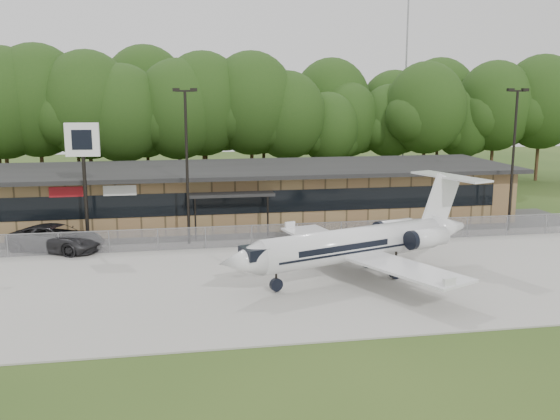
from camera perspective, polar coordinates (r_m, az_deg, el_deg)
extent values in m
plane|color=#2A4418|center=(26.86, 3.89, -11.20)|extent=(160.00, 160.00, 0.00)
cube|color=#9E9B93|center=(34.21, 0.64, -6.19)|extent=(64.00, 18.00, 0.08)
cube|color=#383835|center=(45.19, -2.08, -1.98)|extent=(50.00, 9.00, 0.06)
cube|color=olive|center=(49.18, -2.84, 1.41)|extent=(40.00, 10.00, 4.00)
cube|color=black|center=(44.23, -2.01, 0.74)|extent=(36.00, 0.08, 1.60)
cube|color=black|center=(48.38, -2.78, 3.83)|extent=(41.00, 11.50, 0.30)
cube|color=black|center=(43.31, -4.53, 1.44)|extent=(6.00, 1.60, 0.20)
cube|color=#A2131A|center=(44.13, -18.97, 1.58)|extent=(2.20, 0.06, 0.70)
cube|color=silver|center=(43.72, -14.44, 1.75)|extent=(2.20, 0.06, 0.70)
cube|color=gray|center=(40.69, -1.20, -2.38)|extent=(46.00, 0.03, 1.50)
cube|color=gray|center=(40.52, -1.20, -1.35)|extent=(46.00, 0.04, 0.04)
cylinder|color=gray|center=(77.45, 11.44, 12.46)|extent=(0.20, 0.20, 25.00)
cylinder|color=black|center=(40.96, -8.49, 3.64)|extent=(0.18, 0.18, 10.00)
cube|color=black|center=(40.64, -8.69, 10.71)|extent=(1.20, 0.12, 0.12)
cube|color=black|center=(40.63, -9.48, 10.79)|extent=(0.45, 0.30, 0.22)
cube|color=black|center=(40.66, -7.91, 10.83)|extent=(0.45, 0.30, 0.22)
cylinder|color=black|center=(47.52, 20.51, 4.06)|extent=(0.18, 0.18, 10.00)
cube|color=black|center=(47.25, 20.92, 10.14)|extent=(1.20, 0.12, 0.12)
cube|color=black|center=(46.97, 20.34, 10.27)|extent=(0.45, 0.30, 0.22)
cube|color=black|center=(47.53, 21.50, 10.19)|extent=(0.45, 0.30, 0.22)
cylinder|color=silver|center=(33.65, 6.63, -3.27)|extent=(11.12, 5.44, 1.79)
cone|color=silver|center=(30.27, -3.68, -4.83)|extent=(2.70, 2.43, 1.79)
cone|color=silver|center=(37.96, 14.95, -1.68)|extent=(2.91, 2.51, 1.79)
cube|color=silver|center=(31.36, 11.44, -5.42)|extent=(4.57, 7.14, 0.13)
cube|color=silver|center=(37.01, 3.93, -2.72)|extent=(4.57, 7.14, 0.13)
cylinder|color=silver|center=(35.09, 13.29, -2.62)|extent=(2.65, 1.77, 1.01)
cylinder|color=silver|center=(37.11, 10.36, -1.77)|extent=(2.65, 1.77, 1.01)
cube|color=silver|center=(37.27, 14.46, 0.65)|extent=(2.64, 1.07, 3.36)
cube|color=silver|center=(37.52, 15.30, 2.84)|extent=(3.09, 5.33, 0.11)
cube|color=black|center=(30.53, -2.37, -4.07)|extent=(1.50, 1.64, 0.56)
cube|color=black|center=(35.24, 9.22, -5.23)|extent=(1.74, 2.82, 0.78)
cylinder|color=black|center=(31.60, -0.35, -6.98)|extent=(0.86, 0.86, 0.25)
imported|color=#2C2C2E|center=(42.06, -19.74, -2.44)|extent=(6.77, 5.27, 1.71)
cylinder|color=black|center=(41.74, -17.39, 1.80)|extent=(0.25, 0.25, 7.71)
cube|color=silver|center=(41.39, -17.64, 6.15)|extent=(2.13, 0.39, 2.12)
cube|color=black|center=(41.26, -17.67, 6.13)|extent=(1.25, 0.12, 1.25)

